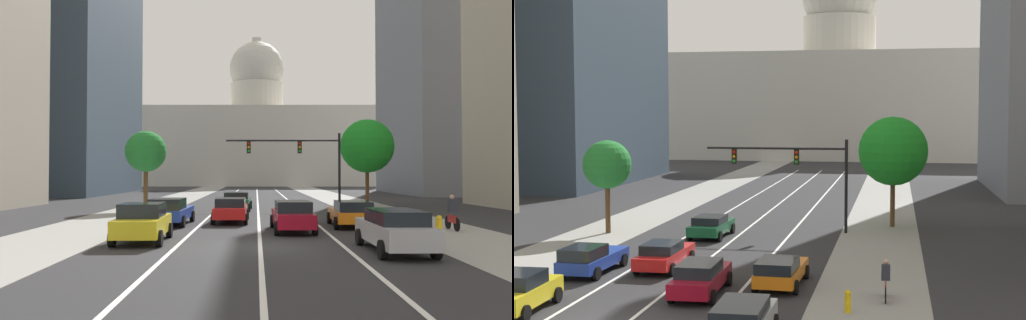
% 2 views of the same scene
% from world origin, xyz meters
% --- Properties ---
extents(ground_plane, '(400.00, 400.00, 0.00)m').
position_xyz_m(ground_plane, '(0.00, 40.00, 0.00)').
color(ground_plane, '#2B2B2D').
extents(sidewalk_left, '(4.90, 130.00, 0.01)m').
position_xyz_m(sidewalk_left, '(-8.74, 35.00, 0.01)').
color(sidewalk_left, gray).
rests_on(sidewalk_left, ground).
extents(sidewalk_right, '(4.90, 130.00, 0.01)m').
position_xyz_m(sidewalk_right, '(8.74, 35.00, 0.01)').
color(sidewalk_right, gray).
rests_on(sidewalk_right, ground).
extents(lane_stripe_left, '(0.16, 90.00, 0.01)m').
position_xyz_m(lane_stripe_left, '(-3.14, 25.00, 0.01)').
color(lane_stripe_left, white).
rests_on(lane_stripe_left, ground).
extents(lane_stripe_center, '(0.16, 90.00, 0.01)m').
position_xyz_m(lane_stripe_center, '(0.00, 25.00, 0.01)').
color(lane_stripe_center, white).
rests_on(lane_stripe_center, ground).
extents(lane_stripe_right, '(0.16, 90.00, 0.01)m').
position_xyz_m(lane_stripe_right, '(3.14, 25.00, 0.01)').
color(lane_stripe_right, white).
rests_on(lane_stripe_right, ground).
extents(capitol_building, '(53.27, 22.49, 34.55)m').
position_xyz_m(capitol_building, '(0.00, 98.02, 10.76)').
color(capitol_building, beige).
rests_on(capitol_building, ground).
extents(car_green, '(2.21, 4.54, 1.36)m').
position_xyz_m(car_green, '(-1.57, 18.75, 0.73)').
color(car_green, '#14512D').
rests_on(car_green, ground).
extents(car_crimson, '(2.02, 4.81, 1.47)m').
position_xyz_m(car_crimson, '(1.57, 5.02, 0.77)').
color(car_crimson, maroon).
rests_on(car_crimson, ground).
extents(car_orange, '(2.09, 4.50, 1.38)m').
position_xyz_m(car_orange, '(4.71, 6.97, 0.73)').
color(car_orange, orange).
rests_on(car_orange, ground).
extents(car_blue, '(2.08, 4.66, 1.46)m').
position_xyz_m(car_blue, '(-4.72, 7.97, 0.75)').
color(car_blue, '#1E389E').
rests_on(car_blue, ground).
extents(car_red, '(1.98, 4.71, 1.38)m').
position_xyz_m(car_red, '(-1.57, 9.58, 0.73)').
color(car_red, red).
rests_on(car_red, ground).
extents(car_yellow, '(2.09, 4.10, 1.57)m').
position_xyz_m(car_yellow, '(-4.72, 1.35, 0.80)').
color(car_yellow, yellow).
rests_on(car_yellow, ground).
extents(traffic_signal_mast, '(9.27, 0.39, 6.03)m').
position_xyz_m(traffic_signal_mast, '(3.49, 21.65, 4.33)').
color(traffic_signal_mast, black).
rests_on(traffic_signal_mast, ground).
extents(fire_hydrant, '(0.26, 0.35, 0.91)m').
position_xyz_m(fire_hydrant, '(7.94, 3.37, 0.46)').
color(fire_hydrant, yellow).
rests_on(fire_hydrant, ground).
extents(cyclist, '(0.37, 1.70, 1.72)m').
position_xyz_m(cyclist, '(9.36, 5.47, 0.85)').
color(cyclist, black).
rests_on(cyclist, ground).
extents(street_tree_mid_left, '(3.10, 3.10, 5.98)m').
position_xyz_m(street_tree_mid_left, '(-8.49, 19.01, 4.40)').
color(street_tree_mid_left, '#51381E').
rests_on(street_tree_mid_left, ground).
extents(street_tree_near_right, '(4.66, 4.66, 7.48)m').
position_xyz_m(street_tree_near_right, '(9.52, 24.73, 5.14)').
color(street_tree_near_right, '#51381E').
rests_on(street_tree_near_right, ground).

